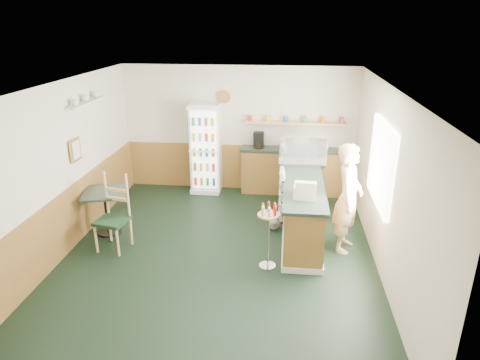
# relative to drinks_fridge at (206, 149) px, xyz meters

# --- Properties ---
(ground) EXTENTS (6.00, 6.00, 0.00)m
(ground) POSITION_rel_drinks_fridge_xyz_m (0.69, -2.74, -0.97)
(ground) COLOR black
(ground) RESTS_ON ground
(room_envelope) EXTENTS (5.04, 6.02, 2.72)m
(room_envelope) POSITION_rel_drinks_fridge_xyz_m (0.46, -2.01, 0.56)
(room_envelope) COLOR beige
(room_envelope) RESTS_ON ground
(service_counter) EXTENTS (0.68, 3.01, 1.01)m
(service_counter) POSITION_rel_drinks_fridge_xyz_m (2.04, -1.67, -0.51)
(service_counter) COLOR olive
(service_counter) RESTS_ON ground
(back_counter) EXTENTS (2.24, 0.42, 1.69)m
(back_counter) POSITION_rel_drinks_fridge_xyz_m (1.88, 0.06, -0.42)
(back_counter) COLOR olive
(back_counter) RESTS_ON ground
(drinks_fridge) EXTENTS (0.64, 0.54, 1.94)m
(drinks_fridge) POSITION_rel_drinks_fridge_xyz_m (0.00, 0.00, 0.00)
(drinks_fridge) COLOR white
(drinks_fridge) RESTS_ON ground
(display_case) EXTENTS (0.89, 0.46, 0.50)m
(display_case) POSITION_rel_drinks_fridge_xyz_m (2.04, -0.94, 0.29)
(display_case) COLOR silver
(display_case) RESTS_ON service_counter
(cash_register) EXTENTS (0.37, 0.38, 0.20)m
(cash_register) POSITION_rel_drinks_fridge_xyz_m (2.04, -2.54, 0.14)
(cash_register) COLOR beige
(cash_register) RESTS_ON service_counter
(shopkeeper) EXTENTS (0.58, 0.70, 1.81)m
(shopkeeper) POSITION_rel_drinks_fridge_xyz_m (2.74, -2.28, -0.06)
(shopkeeper) COLOR tan
(shopkeeper) RESTS_ON ground
(condiment_stand) EXTENTS (0.33, 0.33, 1.04)m
(condiment_stand) POSITION_rel_drinks_fridge_xyz_m (1.50, -2.98, -0.30)
(condiment_stand) COLOR silver
(condiment_stand) RESTS_ON ground
(newspaper_rack) EXTENTS (0.09, 0.46, 0.92)m
(newspaper_rack) POSITION_rel_drinks_fridge_xyz_m (1.68, -1.73, -0.28)
(newspaper_rack) COLOR black
(newspaper_rack) RESTS_ON ground
(cafe_table) EXTENTS (0.90, 0.90, 0.80)m
(cafe_table) POSITION_rel_drinks_fridge_xyz_m (-1.36, -2.19, -0.40)
(cafe_table) COLOR black
(cafe_table) RESTS_ON ground
(cafe_chair) EXTENTS (0.55, 0.55, 1.27)m
(cafe_chair) POSITION_rel_drinks_fridge_xyz_m (-1.06, -2.60, -0.31)
(cafe_chair) COLOR black
(cafe_chair) RESTS_ON ground
(dog_doorstop) EXTENTS (0.21, 0.27, 0.25)m
(dog_doorstop) POSITION_rel_drinks_fridge_xyz_m (1.56, -1.75, -0.85)
(dog_doorstop) COLOR gray
(dog_doorstop) RESTS_ON ground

